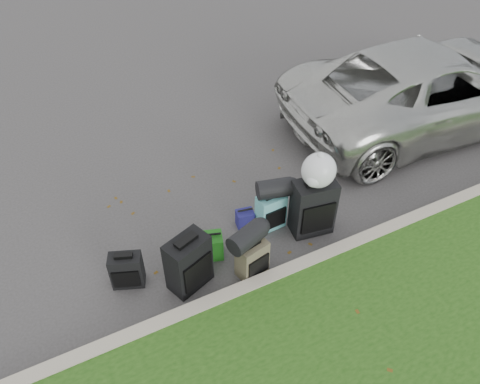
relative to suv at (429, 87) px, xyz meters
name	(u,v)px	position (x,y,z in m)	size (l,w,h in m)	color
ground	(252,226)	(-4.09, -0.99, -0.74)	(120.00, 120.00, 0.00)	#383535
curb	(288,272)	(-4.09, -1.99, -0.66)	(120.00, 0.18, 0.15)	#9E937F
suv	(429,87)	(0.00, 0.00, 0.00)	(2.45, 5.32, 1.48)	#B7B7B2
suitcase_small_black	(127,270)	(-5.98, -1.17, -0.49)	(0.40, 0.22, 0.50)	black
suitcase_large_black_left	(188,263)	(-5.28, -1.52, -0.35)	(0.54, 0.32, 0.77)	black
suitcase_olive	(252,259)	(-4.50, -1.73, -0.47)	(0.39, 0.24, 0.54)	#46402F
suitcase_teal	(271,212)	(-3.86, -1.10, -0.46)	(0.39, 0.23, 0.56)	teal
suitcase_large_black_right	(313,207)	(-3.37, -1.41, -0.31)	(0.57, 0.34, 0.86)	black
tote_green	(211,246)	(-4.85, -1.22, -0.56)	(0.32, 0.26, 0.36)	#196215
tote_navy	(245,219)	(-4.18, -0.92, -0.61)	(0.24, 0.19, 0.26)	navy
duffel_left	(247,237)	(-4.55, -1.70, -0.07)	(0.26, 0.26, 0.49)	black
duffel_right	(274,189)	(-3.82, -1.09, -0.04)	(0.27, 0.27, 0.48)	black
trash_bag	(319,170)	(-3.37, -1.42, 0.35)	(0.46, 0.46, 0.46)	silver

